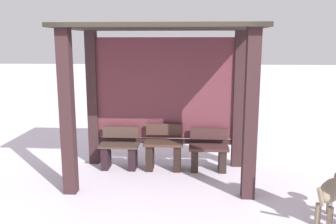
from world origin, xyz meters
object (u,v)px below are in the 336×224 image
(bus_shelter, at_px, (163,75))
(bench_right_inside, at_px, (208,154))
(bench_left_inside, at_px, (120,152))
(bench_center_inside, at_px, (164,151))
(dog, at_px, (333,191))

(bus_shelter, bearing_deg, bench_right_inside, 11.70)
(bench_right_inside, bearing_deg, bus_shelter, -168.30)
(bus_shelter, xyz_separation_m, bench_right_inside, (0.78, 0.16, -1.36))
(bus_shelter, distance_m, bench_left_inside, 1.58)
(bench_center_inside, bearing_deg, bench_right_inside, 0.13)
(bus_shelter, bearing_deg, dog, -35.00)
(bench_right_inside, xyz_separation_m, dog, (1.44, -1.71, 0.10))
(bus_shelter, bearing_deg, bench_left_inside, 168.22)
(bus_shelter, relative_size, dog, 3.78)
(bench_left_inside, relative_size, bench_right_inside, 1.00)
(bench_right_inside, relative_size, dog, 0.91)
(bench_center_inside, distance_m, dog, 2.80)
(bus_shelter, height_order, bench_right_inside, bus_shelter)
(dog, bearing_deg, bench_left_inside, 150.19)
(bench_left_inside, bearing_deg, bus_shelter, -11.78)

